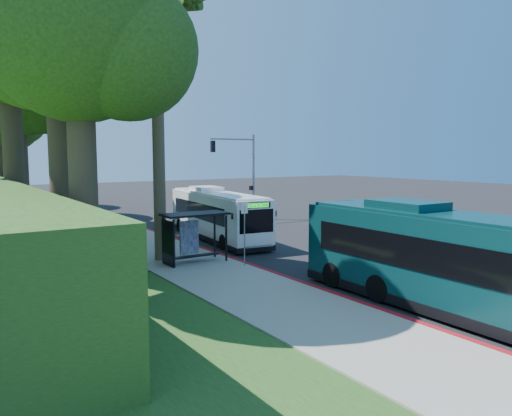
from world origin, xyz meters
TOP-DOWN VIEW (x-y plane):
  - ground at (0.00, 0.00)m, footprint 140.00×140.00m
  - sidewalk at (-7.30, 0.00)m, footprint 4.50×70.00m
  - red_curb at (-5.00, -4.00)m, footprint 0.25×30.00m
  - grass_verge at (-13.00, 5.00)m, footprint 8.00×70.00m
  - bus_shelter at (-7.26, -2.86)m, footprint 3.20×1.51m
  - stop_sign_pole at (-5.40, -5.00)m, footprint 0.35×0.06m
  - traffic_signal_pole at (3.78, 10.00)m, footprint 4.10×0.30m
  - palm_tree at (-8.20, -1.50)m, footprint 4.20×4.20m
  - tree_0 at (-12.40, -0.02)m, footprint 8.40×8.00m
  - tree_1 at (-13.37, 7.98)m, footprint 10.50×10.00m
  - tree_2 at (-11.89, 15.98)m, footprint 8.82×8.40m
  - tree_4 at (-11.40, 31.98)m, footprint 8.40×8.00m
  - tree_5 at (-10.41, 39.99)m, footprint 7.35×7.00m
  - tree_6 at (-12.91, -6.01)m, footprint 7.56×7.20m
  - white_bus at (-2.59, 2.91)m, footprint 3.44×11.14m
  - teal_bus at (-3.02, -14.48)m, footprint 2.77×12.44m
  - pickup at (0.36, 9.72)m, footprint 2.51×5.02m

SIDE VIEW (x-z plane):
  - ground at x=0.00m, z-range 0.00..0.00m
  - grass_verge at x=-13.00m, z-range 0.00..0.06m
  - sidewalk at x=-7.30m, z-range 0.00..0.12m
  - red_curb at x=-5.00m, z-range 0.00..0.13m
  - pickup at x=0.36m, z-range 0.00..1.37m
  - white_bus at x=-2.59m, z-range -0.04..3.23m
  - bus_shelter at x=-7.26m, z-range 0.53..3.08m
  - teal_bus at x=-3.02m, z-range -0.04..3.66m
  - stop_sign_pole at x=-5.40m, z-range 0.50..3.67m
  - traffic_signal_pole at x=3.78m, z-range 0.92..7.92m
  - tree_5 at x=-10.41m, z-range 2.53..15.39m
  - tree_6 at x=-12.91m, z-range 2.84..16.58m
  - tree_4 at x=-11.40m, z-range 2.66..16.80m
  - tree_2 at x=-11.89m, z-range 2.92..18.04m
  - tree_0 at x=-12.40m, z-range 3.35..19.05m
  - palm_tree at x=-8.20m, z-range 5.18..19.58m
  - tree_1 at x=-13.37m, z-range 3.60..21.86m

